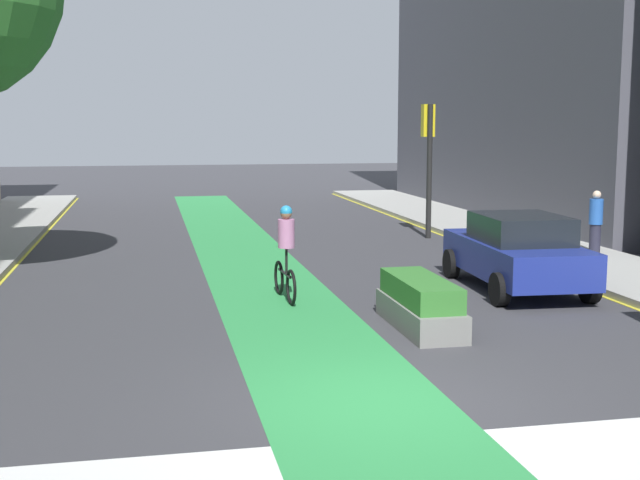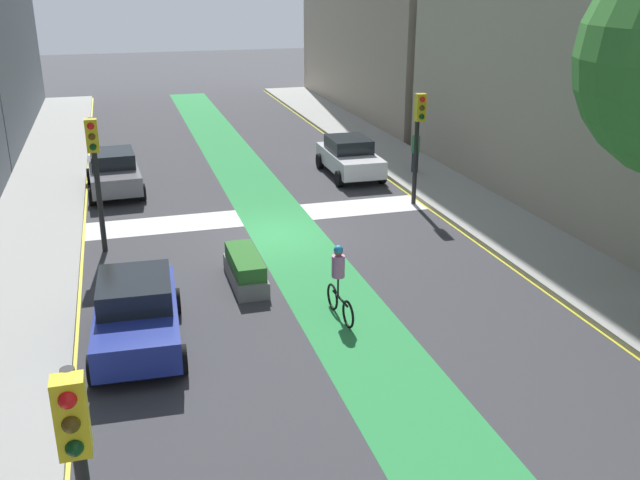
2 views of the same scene
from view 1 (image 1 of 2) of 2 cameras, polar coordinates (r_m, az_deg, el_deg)
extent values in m
plane|color=#38383D|center=(10.47, 4.59, -11.02)|extent=(120.00, 120.00, 0.00)
cube|color=#2D8C47|center=(10.37, 2.41, -11.17)|extent=(2.40, 60.00, 0.01)
cube|color=silver|center=(8.69, 8.41, -15.13)|extent=(12.00, 1.80, 0.01)
cylinder|color=black|center=(24.96, 7.47, 4.63)|extent=(0.16, 0.16, 3.96)
cube|color=gold|center=(25.11, 7.38, 8.09)|extent=(0.35, 0.28, 0.95)
sphere|color=red|center=(25.24, 7.29, 8.77)|extent=(0.20, 0.20, 0.20)
sphere|color=#4C380C|center=(25.24, 7.27, 8.09)|extent=(0.20, 0.20, 0.20)
sphere|color=#0C3814|center=(25.24, 7.26, 7.41)|extent=(0.20, 0.20, 0.20)
cube|color=navy|center=(17.62, 13.22, -1.16)|extent=(2.01, 4.28, 0.70)
cube|color=black|center=(17.35, 13.53, 0.77)|extent=(1.70, 2.08, 0.55)
cylinder|color=black|center=(18.73, 8.95, -1.60)|extent=(0.25, 0.65, 0.64)
cylinder|color=black|center=(19.35, 14.04, -1.43)|extent=(0.25, 0.65, 0.64)
cylinder|color=black|center=(16.01, 12.16, -3.31)|extent=(0.25, 0.65, 0.64)
cylinder|color=black|center=(16.73, 17.93, -3.04)|extent=(0.25, 0.65, 0.64)
torus|color=black|center=(16.75, -2.82, -2.57)|extent=(0.10, 0.68, 0.68)
torus|color=black|center=(15.74, -1.99, -3.25)|extent=(0.10, 0.68, 0.68)
cylinder|color=black|center=(16.21, -2.42, -2.27)|extent=(0.12, 0.95, 0.06)
cylinder|color=black|center=(16.02, -2.31, -1.42)|extent=(0.05, 0.05, 0.50)
cylinder|color=#BF72A5|center=(15.95, -2.32, 0.44)|extent=(0.32, 0.32, 0.55)
sphere|color=#8C6647|center=(15.90, -2.32, 1.82)|extent=(0.22, 0.22, 0.22)
sphere|color=#268CCC|center=(15.90, -2.33, 1.96)|extent=(0.23, 0.23, 0.23)
cylinder|color=#262638|center=(22.25, 18.25, 0.11)|extent=(0.28, 0.28, 0.72)
cylinder|color=#2659B2|center=(22.18, 18.32, 1.85)|extent=(0.34, 0.34, 0.64)
sphere|color=beige|center=(22.14, 18.37, 2.95)|extent=(0.21, 0.21, 0.21)
cube|color=slate|center=(14.11, 6.84, -5.10)|extent=(0.84, 2.51, 0.45)
cube|color=#33722D|center=(14.02, 6.87, -3.41)|extent=(0.75, 2.26, 0.40)
camera|label=2|loc=(31.92, 1.92, 16.15)|focal=39.87mm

